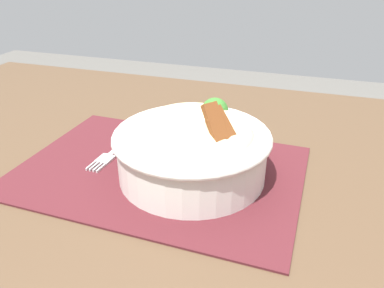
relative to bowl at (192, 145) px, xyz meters
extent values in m
cube|color=#4C3826|center=(0.04, -0.01, -0.07)|extent=(1.30, 0.83, 0.03)
cylinder|color=#412F20|center=(0.63, -0.36, -0.43)|extent=(0.04, 0.04, 0.71)
cube|color=#47191E|center=(0.05, 0.00, -0.05)|extent=(0.42, 0.30, 0.00)
cylinder|color=silver|center=(0.00, 0.00, -0.01)|extent=(0.21, 0.21, 0.07)
torus|color=silver|center=(0.00, 0.00, 0.01)|extent=(0.22, 0.22, 0.01)
ellipsoid|color=beige|center=(0.00, 0.00, 0.01)|extent=(0.23, 0.23, 0.07)
sphere|color=#337128|center=(-0.02, -0.04, 0.04)|extent=(0.04, 0.04, 0.04)
cylinder|color=orange|center=(0.00, 0.01, 0.03)|extent=(0.02, 0.02, 0.01)
cylinder|color=orange|center=(0.01, 0.01, 0.03)|extent=(0.03, 0.04, 0.01)
cylinder|color=orange|center=(0.03, -0.02, 0.03)|extent=(0.03, 0.03, 0.01)
cube|color=brown|center=(-0.04, 0.03, 0.05)|extent=(0.05, 0.04, 0.06)
cube|color=brown|center=(-0.05, 0.02, 0.05)|extent=(0.05, 0.04, 0.05)
cube|color=#B3B3B3|center=(0.14, -0.06, -0.05)|extent=(0.01, 0.08, 0.00)
cube|color=#B3B3B3|center=(0.14, -0.02, -0.05)|extent=(0.01, 0.01, 0.00)
cube|color=#B3B3B3|center=(0.14, 0.00, -0.05)|extent=(0.02, 0.03, 0.00)
cube|color=#B3B3B3|center=(0.15, 0.02, -0.05)|extent=(0.00, 0.02, 0.00)
cube|color=#B3B3B3|center=(0.14, 0.02, -0.05)|extent=(0.00, 0.02, 0.00)
cube|color=#B3B3B3|center=(0.14, 0.03, -0.05)|extent=(0.00, 0.02, 0.00)
cube|color=#B3B3B3|center=(0.13, 0.03, -0.05)|extent=(0.00, 0.02, 0.00)
camera|label=1|loc=(-0.14, 0.44, 0.24)|focal=35.70mm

